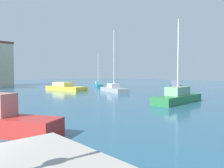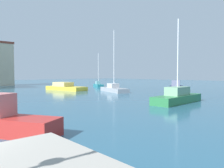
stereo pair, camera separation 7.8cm
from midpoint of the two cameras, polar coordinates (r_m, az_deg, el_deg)
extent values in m
plane|color=#285670|center=(31.52, -13.23, -2.65)|extent=(160.00, 160.00, 0.00)
cube|color=#1E707A|center=(49.52, -3.63, -0.36)|extent=(3.30, 4.80, 0.56)
cube|color=#6B9CA2|center=(50.15, -3.80, 0.38)|extent=(1.45, 1.74, 0.68)
cylinder|color=silver|center=(49.46, -3.64, 3.98)|extent=(0.12, 0.12, 6.95)
cube|color=#19234C|center=(35.71, 16.09, -1.31)|extent=(7.28, 5.30, 0.95)
cube|color=slate|center=(35.76, 16.11, 0.20)|extent=(2.98, 2.40, 0.92)
cube|color=gold|center=(39.92, -11.89, -1.07)|extent=(4.13, 8.41, 0.65)
cube|color=#DFCD77|center=(40.45, -12.59, -0.05)|extent=(2.80, 3.48, 0.74)
cube|color=#28703D|center=(22.72, 16.48, -3.75)|extent=(6.91, 2.36, 0.76)
cube|color=gray|center=(22.65, 16.50, -1.75)|extent=(2.73, 1.57, 0.83)
cylinder|color=silver|center=(22.65, 16.61, 6.63)|extent=(0.12, 0.12, 7.45)
cube|color=gray|center=(35.13, 0.43, -1.51)|extent=(3.90, 7.06, 0.65)
cube|color=#ADB0B5|center=(35.41, 0.19, -0.40)|extent=(1.84, 2.26, 0.69)
cylinder|color=silver|center=(35.12, 0.44, 6.45)|extent=(0.12, 0.12, 9.11)
cube|color=#B22823|center=(11.71, -25.29, -9.65)|extent=(3.86, 5.19, 0.85)
camera|label=1|loc=(0.04, -90.07, 0.00)|focal=35.37mm
camera|label=2|loc=(0.04, 89.93, 0.00)|focal=35.37mm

